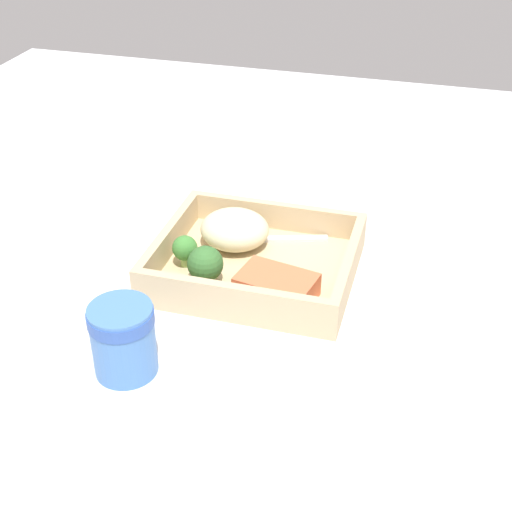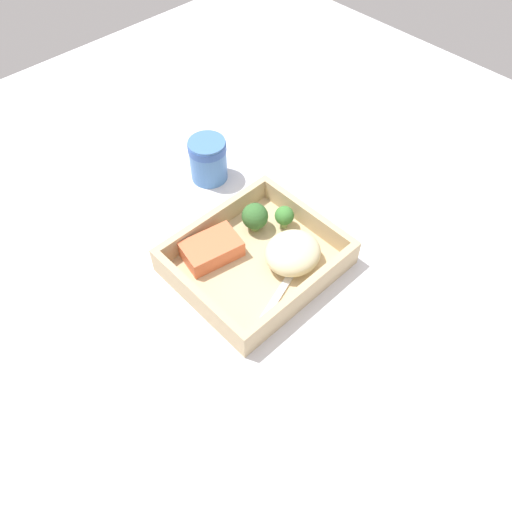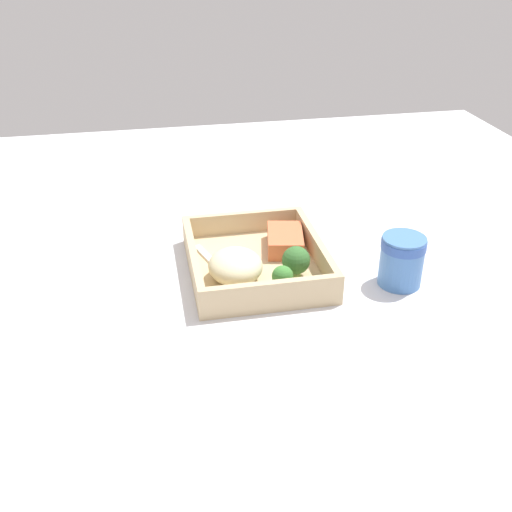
# 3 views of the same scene
# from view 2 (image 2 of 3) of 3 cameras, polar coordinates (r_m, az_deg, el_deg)

# --- Properties ---
(ground_plane) EXTENTS (1.60, 1.60, 0.02)m
(ground_plane) POSITION_cam_2_polar(r_m,az_deg,el_deg) (0.82, 0.00, -1.61)
(ground_plane) COLOR silver
(takeout_tray) EXTENTS (0.25, 0.22, 0.01)m
(takeout_tray) POSITION_cam_2_polar(r_m,az_deg,el_deg) (0.81, 0.00, -0.93)
(takeout_tray) COLOR tan
(takeout_tray) RESTS_ON ground_plane
(tray_rim) EXTENTS (0.25, 0.22, 0.04)m
(tray_rim) POSITION_cam_2_polar(r_m,az_deg,el_deg) (0.79, 0.00, 0.18)
(tray_rim) COLOR tan
(tray_rim) RESTS_ON takeout_tray
(salmon_fillet) EXTENTS (0.10, 0.08, 0.03)m
(salmon_fillet) POSITION_cam_2_polar(r_m,az_deg,el_deg) (0.80, -5.10, 0.78)
(salmon_fillet) COLOR #DA6941
(salmon_fillet) RESTS_ON takeout_tray
(mashed_potatoes) EXTENTS (0.09, 0.08, 0.05)m
(mashed_potatoes) POSITION_cam_2_polar(r_m,az_deg,el_deg) (0.78, 4.22, 0.37)
(mashed_potatoes) COLOR beige
(mashed_potatoes) RESTS_ON takeout_tray
(broccoli_floret_1) EXTENTS (0.04, 0.04, 0.05)m
(broccoli_floret_1) POSITION_cam_2_polar(r_m,az_deg,el_deg) (0.83, -0.13, 4.52)
(broccoli_floret_1) COLOR #7DA453
(broccoli_floret_1) RESTS_ON takeout_tray
(broccoli_floret_2) EXTENTS (0.03, 0.03, 0.04)m
(broccoli_floret_2) POSITION_cam_2_polar(r_m,az_deg,el_deg) (0.83, 3.25, 4.58)
(broccoli_floret_2) COLOR #89AB5E
(broccoli_floret_2) RESTS_ON takeout_tray
(fork) EXTENTS (0.16, 0.06, 0.00)m
(fork) POSITION_cam_2_polar(r_m,az_deg,el_deg) (0.78, 3.62, -2.80)
(fork) COLOR silver
(fork) RESTS_ON takeout_tray
(paper_cup) EXTENTS (0.07, 0.07, 0.08)m
(paper_cup) POSITION_cam_2_polar(r_m,az_deg,el_deg) (0.93, -5.50, 11.10)
(paper_cup) COLOR #4575B8
(paper_cup) RESTS_ON ground_plane
(receipt_slip) EXTENTS (0.12, 0.13, 0.00)m
(receipt_slip) POSITION_cam_2_polar(r_m,az_deg,el_deg) (0.77, 16.70, -9.11)
(receipt_slip) COLOR white
(receipt_slip) RESTS_ON ground_plane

